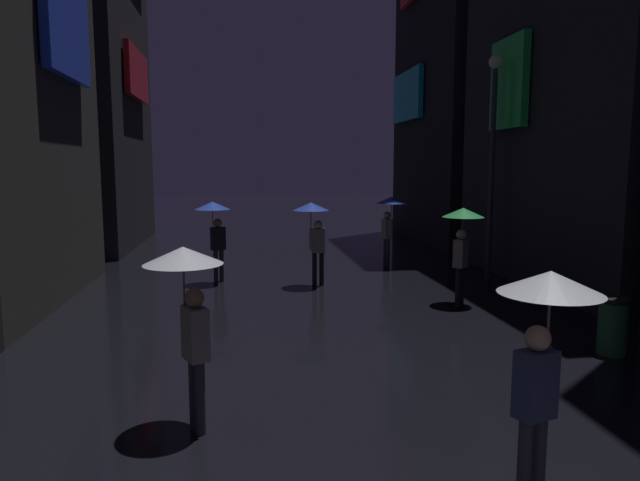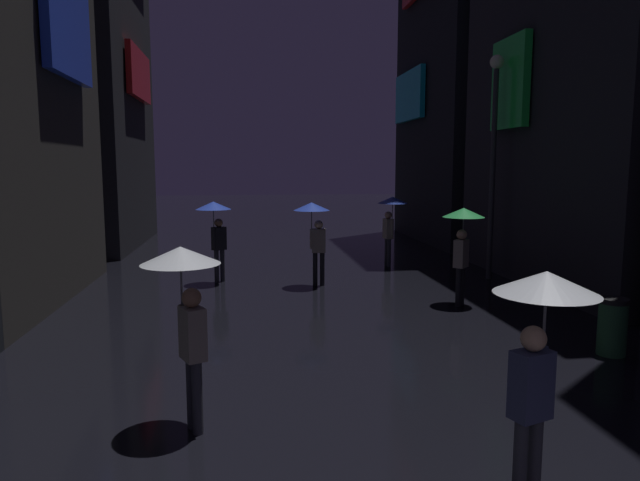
{
  "view_description": "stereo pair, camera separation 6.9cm",
  "coord_description": "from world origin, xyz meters",
  "px_view_note": "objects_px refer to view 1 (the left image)",
  "views": [
    {
      "loc": [
        -1.58,
        -0.7,
        3.02
      ],
      "look_at": [
        0.0,
        10.76,
        1.51
      ],
      "focal_mm": 32.0,
      "sensor_mm": 36.0,
      "label": 1
    },
    {
      "loc": [
        -1.51,
        -0.71,
        3.02
      ],
      "look_at": [
        0.0,
        10.76,
        1.51
      ],
      "focal_mm": 32.0,
      "sensor_mm": 36.0,
      "label": 2
    }
  ],
  "objects_px": {
    "pedestrian_far_right_clear": "(187,287)",
    "pedestrian_midstreet_left_clear": "(545,323)",
    "pedestrian_midstreet_centre_blue": "(214,219)",
    "pedestrian_near_crossing_blue": "(313,220)",
    "pedestrian_foreground_right_green": "(462,229)",
    "pedestrian_foreground_left_blue": "(390,212)",
    "streetlamp_right_far": "(493,142)",
    "trash_bin": "(613,326)"
  },
  "relations": [
    {
      "from": "pedestrian_far_right_clear",
      "to": "pedestrian_midstreet_left_clear",
      "type": "distance_m",
      "value": 3.76
    },
    {
      "from": "pedestrian_midstreet_centre_blue",
      "to": "pedestrian_near_crossing_blue",
      "type": "xyz_separation_m",
      "value": [
        2.47,
        -0.71,
        0.0
      ]
    },
    {
      "from": "pedestrian_foreground_right_green",
      "to": "pedestrian_foreground_left_blue",
      "type": "bearing_deg",
      "value": 94.11
    },
    {
      "from": "pedestrian_midstreet_left_clear",
      "to": "streetlamp_right_far",
      "type": "xyz_separation_m",
      "value": [
        3.99,
        9.95,
        1.97
      ]
    },
    {
      "from": "streetlamp_right_far",
      "to": "trash_bin",
      "type": "xyz_separation_m",
      "value": [
        -0.7,
        -6.25,
        -3.17
      ]
    },
    {
      "from": "pedestrian_foreground_left_blue",
      "to": "pedestrian_foreground_right_green",
      "type": "height_order",
      "value": "same"
    },
    {
      "from": "pedestrian_foreground_left_blue",
      "to": "pedestrian_near_crossing_blue",
      "type": "relative_size",
      "value": 1.0
    },
    {
      "from": "pedestrian_midstreet_centre_blue",
      "to": "pedestrian_far_right_clear",
      "type": "bearing_deg",
      "value": -89.48
    },
    {
      "from": "pedestrian_foreground_left_blue",
      "to": "streetlamp_right_far",
      "type": "height_order",
      "value": "streetlamp_right_far"
    },
    {
      "from": "pedestrian_far_right_clear",
      "to": "pedestrian_near_crossing_blue",
      "type": "distance_m",
      "value": 8.04
    },
    {
      "from": "pedestrian_near_crossing_blue",
      "to": "streetlamp_right_far",
      "type": "distance_m",
      "value": 5.2
    },
    {
      "from": "pedestrian_midstreet_centre_blue",
      "to": "trash_bin",
      "type": "height_order",
      "value": "pedestrian_midstreet_centre_blue"
    },
    {
      "from": "trash_bin",
      "to": "pedestrian_far_right_clear",
      "type": "bearing_deg",
      "value": -165.0
    },
    {
      "from": "streetlamp_right_far",
      "to": "pedestrian_foreground_left_blue",
      "type": "bearing_deg",
      "value": 136.41
    },
    {
      "from": "pedestrian_far_right_clear",
      "to": "pedestrian_midstreet_centre_blue",
      "type": "height_order",
      "value": "same"
    },
    {
      "from": "pedestrian_midstreet_left_clear",
      "to": "pedestrian_foreground_left_blue",
      "type": "height_order",
      "value": "same"
    },
    {
      "from": "pedestrian_foreground_left_blue",
      "to": "pedestrian_midstreet_centre_blue",
      "type": "xyz_separation_m",
      "value": [
        -5.09,
        -1.7,
        0.0
      ]
    },
    {
      "from": "pedestrian_midstreet_left_clear",
      "to": "pedestrian_far_right_clear",
      "type": "bearing_deg",
      "value": 148.71
    },
    {
      "from": "trash_bin",
      "to": "pedestrian_midstreet_left_clear",
      "type": "bearing_deg",
      "value": -131.71
    },
    {
      "from": "pedestrian_foreground_right_green",
      "to": "pedestrian_midstreet_centre_blue",
      "type": "height_order",
      "value": "same"
    },
    {
      "from": "pedestrian_near_crossing_blue",
      "to": "streetlamp_right_far",
      "type": "relative_size",
      "value": 0.36
    },
    {
      "from": "pedestrian_midstreet_left_clear",
      "to": "pedestrian_midstreet_centre_blue",
      "type": "relative_size",
      "value": 1.0
    },
    {
      "from": "pedestrian_near_crossing_blue",
      "to": "trash_bin",
      "type": "bearing_deg",
      "value": -55.29
    },
    {
      "from": "pedestrian_far_right_clear",
      "to": "pedestrian_midstreet_centre_blue",
      "type": "distance_m",
      "value": 8.38
    },
    {
      "from": "pedestrian_near_crossing_blue",
      "to": "trash_bin",
      "type": "height_order",
      "value": "pedestrian_near_crossing_blue"
    },
    {
      "from": "pedestrian_foreground_left_blue",
      "to": "pedestrian_midstreet_centre_blue",
      "type": "relative_size",
      "value": 1.0
    },
    {
      "from": "pedestrian_midstreet_centre_blue",
      "to": "streetlamp_right_far",
      "type": "bearing_deg",
      "value": -3.03
    },
    {
      "from": "pedestrian_midstreet_left_clear",
      "to": "pedestrian_foreground_right_green",
      "type": "bearing_deg",
      "value": 73.51
    },
    {
      "from": "pedestrian_far_right_clear",
      "to": "streetlamp_right_far",
      "type": "distance_m",
      "value": 10.94
    },
    {
      "from": "pedestrian_far_right_clear",
      "to": "trash_bin",
      "type": "bearing_deg",
      "value": 15.0
    },
    {
      "from": "pedestrian_foreground_left_blue",
      "to": "streetlamp_right_far",
      "type": "distance_m",
      "value": 3.61
    },
    {
      "from": "pedestrian_midstreet_centre_blue",
      "to": "trash_bin",
      "type": "distance_m",
      "value": 9.42
    },
    {
      "from": "pedestrian_far_right_clear",
      "to": "pedestrian_midstreet_left_clear",
      "type": "relative_size",
      "value": 1.0
    },
    {
      "from": "pedestrian_midstreet_left_clear",
      "to": "trash_bin",
      "type": "height_order",
      "value": "pedestrian_midstreet_left_clear"
    },
    {
      "from": "pedestrian_foreground_left_blue",
      "to": "trash_bin",
      "type": "xyz_separation_m",
      "value": [
        1.49,
        -8.34,
        -1.2
      ]
    },
    {
      "from": "pedestrian_far_right_clear",
      "to": "pedestrian_midstreet_centre_blue",
      "type": "bearing_deg",
      "value": 90.52
    },
    {
      "from": "pedestrian_foreground_left_blue",
      "to": "pedestrian_foreground_right_green",
      "type": "bearing_deg",
      "value": -85.89
    },
    {
      "from": "pedestrian_far_right_clear",
      "to": "trash_bin",
      "type": "distance_m",
      "value": 6.84
    },
    {
      "from": "pedestrian_far_right_clear",
      "to": "streetlamp_right_far",
      "type": "relative_size",
      "value": 0.36
    },
    {
      "from": "pedestrian_midstreet_centre_blue",
      "to": "trash_bin",
      "type": "xyz_separation_m",
      "value": [
        6.58,
        -6.64,
        -1.2
      ]
    },
    {
      "from": "pedestrian_foreground_left_blue",
      "to": "pedestrian_near_crossing_blue",
      "type": "height_order",
      "value": "same"
    },
    {
      "from": "streetlamp_right_far",
      "to": "pedestrian_near_crossing_blue",
      "type": "bearing_deg",
      "value": -176.14
    }
  ]
}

